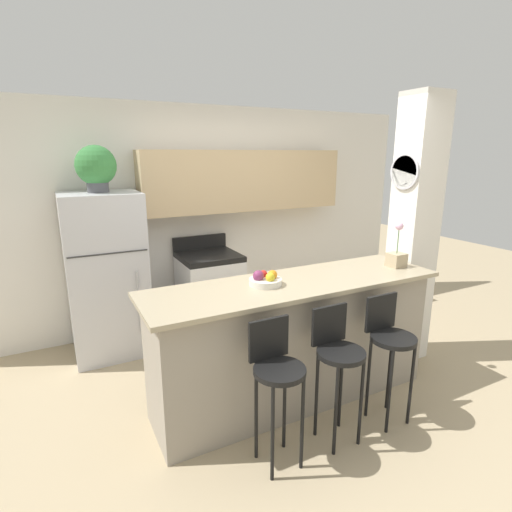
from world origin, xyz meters
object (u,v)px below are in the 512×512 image
at_px(bar_stool_right, 389,341).
at_px(potted_plant_on_fridge, 96,167).
at_px(refrigerator, 107,275).
at_px(fruit_bowl, 265,280).
at_px(bar_stool_left, 277,372).
at_px(trash_bin, 174,331).
at_px(bar_stool_mid, 337,355).
at_px(stove_range, 210,291).
at_px(orchid_vase, 397,256).

distance_m(bar_stool_right, potted_plant_on_fridge, 3.00).
bearing_deg(refrigerator, fruit_bowl, -57.80).
distance_m(bar_stool_left, fruit_bowl, 0.76).
distance_m(bar_stool_right, trash_bin, 2.25).
height_order(bar_stool_left, potted_plant_on_fridge, potted_plant_on_fridge).
distance_m(bar_stool_left, potted_plant_on_fridge, 2.57).
xyz_separation_m(bar_stool_left, bar_stool_mid, (0.49, 0.00, 0.00)).
xyz_separation_m(bar_stool_right, fruit_bowl, (-0.74, 0.58, 0.42)).
relative_size(bar_stool_right, fruit_bowl, 3.88).
bearing_deg(trash_bin, refrigerator, 158.20).
height_order(stove_range, bar_stool_left, stove_range).
height_order(refrigerator, bar_stool_left, refrigerator).
distance_m(refrigerator, bar_stool_mid, 2.47).
xyz_separation_m(bar_stool_mid, trash_bin, (-0.64, 1.90, -0.46)).
bearing_deg(orchid_vase, trash_bin, 140.14).
bearing_deg(fruit_bowl, potted_plant_on_fridge, 122.20).
bearing_deg(fruit_bowl, trash_bin, 106.40).
relative_size(bar_stool_mid, orchid_vase, 2.46).
relative_size(stove_range, bar_stool_left, 1.09).
bearing_deg(trash_bin, stove_range, 27.30).
distance_m(refrigerator, trash_bin, 0.90).
relative_size(orchid_vase, fruit_bowl, 1.58).
bearing_deg(trash_bin, orchid_vase, -39.86).
distance_m(orchid_vase, trash_bin, 2.37).
relative_size(refrigerator, bar_stool_right, 1.68).
bearing_deg(bar_stool_left, trash_bin, 94.59).
bearing_deg(bar_stool_right, refrigerator, 128.86).
distance_m(bar_stool_mid, trash_bin, 2.05).
height_order(stove_range, bar_stool_right, stove_range).
bearing_deg(bar_stool_left, potted_plant_on_fridge, 109.17).
relative_size(stove_range, bar_stool_mid, 1.09).
bearing_deg(refrigerator, bar_stool_mid, -60.03).
distance_m(orchid_vase, fruit_bowl, 1.29).
distance_m(bar_stool_right, fruit_bowl, 1.03).
height_order(bar_stool_right, potted_plant_on_fridge, potted_plant_on_fridge).
height_order(refrigerator, orchid_vase, refrigerator).
bearing_deg(bar_stool_left, refrigerator, 109.17).
bearing_deg(stove_range, bar_stool_left, -99.64).
height_order(refrigerator, bar_stool_mid, refrigerator).
bearing_deg(refrigerator, trash_bin, -21.80).
bearing_deg(trash_bin, bar_stool_right, -59.23).
bearing_deg(trash_bin, fruit_bowl, -73.60).
distance_m(refrigerator, bar_stool_left, 2.26).
relative_size(potted_plant_on_fridge, fruit_bowl, 1.74).
xyz_separation_m(refrigerator, bar_stool_right, (1.72, -2.13, -0.17)).
distance_m(bar_stool_mid, fruit_bowl, 0.76).
bearing_deg(bar_stool_right, stove_range, 105.71).
xyz_separation_m(refrigerator, bar_stool_mid, (1.23, -2.13, -0.17)).
bearing_deg(bar_stool_right, potted_plant_on_fridge, 128.86).
relative_size(stove_range, trash_bin, 2.82).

